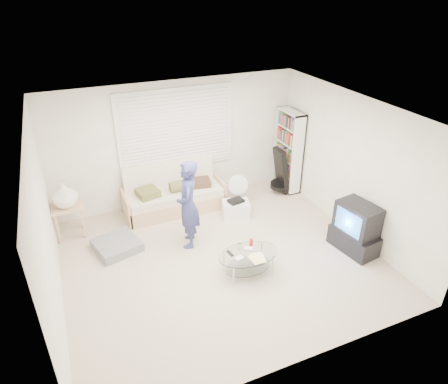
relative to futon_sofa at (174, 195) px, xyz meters
name	(u,v)px	position (x,y,z in m)	size (l,w,h in m)	color
ground	(221,259)	(0.24, -1.87, -0.32)	(5.00, 5.00, 0.00)	#B5A58D
room_shell	(209,159)	(0.24, -1.39, 1.31)	(5.02, 4.52, 2.51)	beige
window_blinds	(177,130)	(0.24, 0.33, 1.23)	(2.32, 0.08, 1.62)	silver
futon_sofa	(174,195)	(0.00, 0.00, 0.00)	(1.98, 0.80, 0.97)	tan
grey_floor_pillow	(117,245)	(-1.31, -0.91, -0.24)	(0.70, 0.70, 0.16)	slate
side_table	(65,197)	(-1.98, -0.17, 0.48)	(0.54, 0.44, 1.08)	tan
bookshelf	(288,151)	(2.56, -0.08, 0.56)	(0.28, 0.74, 1.76)	white
guitar_case	(281,174)	(2.30, -0.25, 0.14)	(0.37, 0.38, 1.02)	black
floor_fan	(237,188)	(1.23, -0.34, 0.08)	(0.42, 0.28, 0.68)	white
storage_bin	(236,208)	(1.04, -0.73, -0.15)	(0.60, 0.49, 0.36)	white
tv_unit	(356,228)	(2.43, -2.52, 0.12)	(0.55, 0.87, 0.89)	black
coffee_table	(248,257)	(0.50, -2.35, -0.02)	(0.98, 0.63, 0.49)	silver
standing_person	(188,205)	(-0.09, -1.24, 0.47)	(0.58, 0.38, 1.58)	navy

